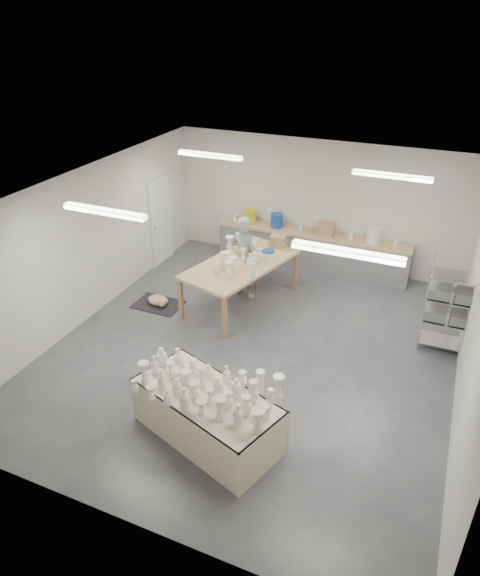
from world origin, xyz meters
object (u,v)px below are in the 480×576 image
at_px(potter, 244,257).
at_px(red_stool, 249,277).
at_px(drying_table, 208,412).
at_px(work_table, 244,262).

bearing_deg(potter, red_stool, -73.43).
bearing_deg(drying_table, work_table, 124.40).
xyz_separation_m(work_table, potter, (-0.11, 0.30, -0.04)).
distance_m(work_table, red_stool, 0.87).
bearing_deg(potter, work_table, 126.92).
bearing_deg(red_stool, work_table, -79.01).
relative_size(drying_table, work_table, 0.86).
distance_m(drying_table, red_stool, 4.52).
height_order(work_table, red_stool, work_table).
xyz_separation_m(potter, red_stool, (-0.00, 0.27, -0.61)).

